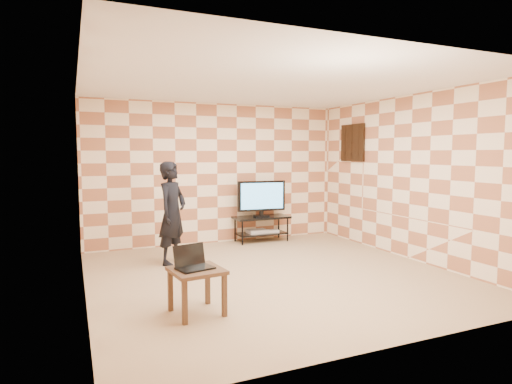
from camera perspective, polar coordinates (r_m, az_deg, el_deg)
floor at (r=6.26m, az=2.22°, el=-11.00°), size 5.00×5.00×0.00m
wall_back at (r=8.35m, az=-5.18°, el=2.45°), size 5.00×0.02×2.70m
wall_front at (r=3.93m, az=18.21°, el=-0.86°), size 5.00×0.02×2.70m
wall_left at (r=5.44m, az=-22.22°, el=0.62°), size 0.02×5.00×2.70m
wall_right at (r=7.46m, az=19.87°, el=1.84°), size 0.02×5.00×2.70m
ceiling at (r=6.09m, az=2.31°, el=14.20°), size 5.00×5.00×0.02m
wall_art at (r=8.63m, az=12.74°, el=6.42°), size 0.04×0.72×0.72m
tv_stand at (r=8.49m, az=0.72°, el=-4.16°), size 1.10×0.49×0.50m
tv at (r=8.42m, az=0.74°, el=-0.64°), size 0.97×0.21×0.71m
dvd_player at (r=8.49m, az=0.16°, el=-5.26°), size 0.40×0.30×0.07m
game_console at (r=8.58m, az=2.29°, el=-5.21°), size 0.24×0.19×0.05m
side_table at (r=4.77m, az=-7.91°, el=-11.13°), size 0.59×0.59×0.50m
laptop at (r=4.76m, az=-8.40°, el=-9.39°), size 0.43×0.37×0.25m
person at (r=6.86m, az=-11.10°, el=-2.76°), size 0.69×0.69×1.62m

